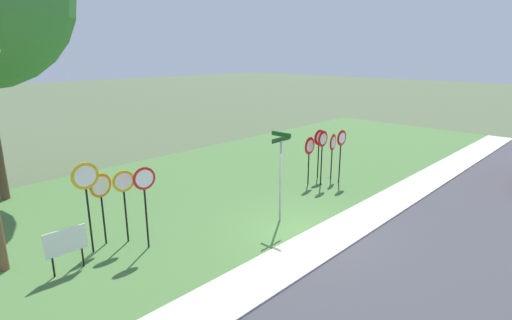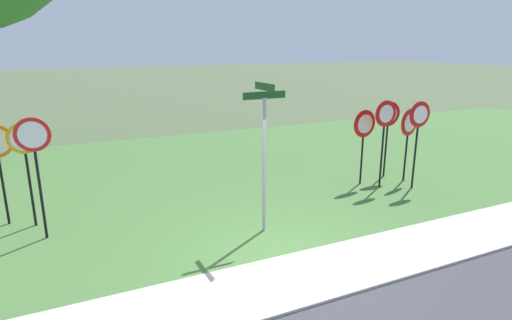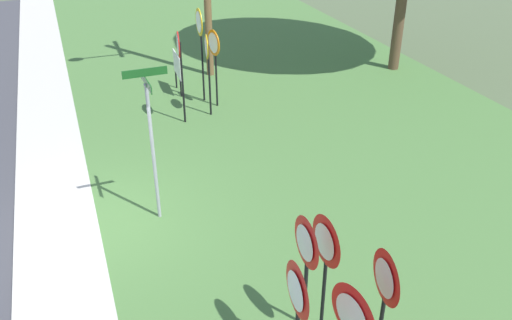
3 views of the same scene
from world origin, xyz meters
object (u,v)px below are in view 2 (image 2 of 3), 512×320
yield_sign_near_right (389,121)px  yield_sign_near_left (419,124)px  stop_sign_near_left (35,153)px  yield_sign_center (364,130)px  street_name_post (264,147)px  yield_sign_far_left (385,123)px  stop_sign_far_left (25,153)px  yield_sign_far_right (409,128)px

yield_sign_near_right → yield_sign_near_left: bearing=-84.1°
stop_sign_near_left → yield_sign_center: bearing=9.2°
yield_sign_center → street_name_post: bearing=-159.8°
stop_sign_near_left → yield_sign_far_left: (8.62, -0.38, -0.01)m
street_name_post → yield_sign_far_left: bearing=14.1°
stop_sign_near_left → yield_sign_near_right: (9.41, 0.34, -0.13)m
stop_sign_far_left → yield_sign_far_left: bearing=1.8°
stop_sign_near_left → yield_sign_far_left: stop_sign_near_left is taller
stop_sign_near_left → yield_sign_far_left: bearing=6.0°
yield_sign_near_right → yield_sign_far_right: (0.25, -0.58, -0.13)m
yield_sign_near_left → yield_sign_center: yield_sign_near_left is taller
yield_sign_near_left → street_name_post: 5.13m
yield_sign_far_left → street_name_post: 4.47m
yield_sign_near_right → yield_sign_far_right: 0.65m
stop_sign_near_left → yield_sign_near_left: 9.42m
yield_sign_near_left → yield_sign_center: bearing=141.4°
street_name_post → yield_sign_center: bearing=21.2°
yield_sign_far_right → yield_sign_near_left: bearing=-125.2°
stop_sign_near_left → yield_sign_near_left: size_ratio=1.04×
stop_sign_far_left → yield_sign_far_left: size_ratio=0.95×
yield_sign_center → stop_sign_far_left: bearing=172.6°
yield_sign_near_right → stop_sign_far_left: bearing=-175.8°
yield_sign_far_left → yield_sign_center: 0.61m
yield_sign_far_left → yield_sign_near_right: bearing=42.0°
stop_sign_far_left → yield_sign_far_right: 9.94m
stop_sign_near_left → street_name_post: (4.31, -1.58, 0.03)m
stop_sign_far_left → yield_sign_near_right: (9.64, -0.48, 0.04)m
yield_sign_far_left → street_name_post: size_ratio=0.78×
street_name_post → yield_sign_far_right: bearing=12.5°
yield_sign_near_left → yield_sign_center: (-1.08, 0.94, -0.23)m
street_name_post → yield_sign_near_left: bearing=6.7°
yield_sign_near_right → street_name_post: (-5.10, -1.92, 0.16)m
yield_sign_far_right → yield_sign_center: yield_sign_center is taller
yield_sign_far_left → yield_sign_center: yield_sign_far_left is taller
yield_sign_near_left → street_name_post: street_name_post is taller
street_name_post → stop_sign_far_left: bearing=150.6°
yield_sign_far_left → yield_sign_near_left: bearing=-32.0°
yield_sign_near_left → yield_sign_far_left: bearing=150.6°
yield_sign_far_right → yield_sign_far_left: bearing=176.2°
stop_sign_near_left → yield_sign_far_right: (9.66, -0.25, -0.25)m
yield_sign_far_left → stop_sign_far_left: bearing=172.1°
yield_sign_near_left → yield_sign_far_right: (0.27, 0.61, -0.24)m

